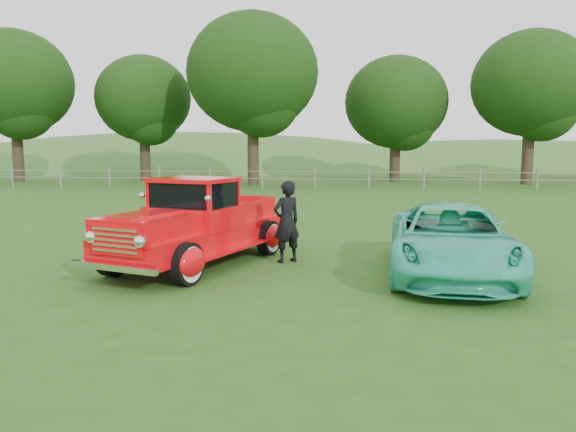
# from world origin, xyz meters

# --- Properties ---
(ground) EXTENTS (140.00, 140.00, 0.00)m
(ground) POSITION_xyz_m (0.00, 0.00, 0.00)
(ground) COLOR #235015
(ground) RESTS_ON ground
(distant_hills) EXTENTS (116.00, 60.00, 18.00)m
(distant_hills) POSITION_xyz_m (-4.08, 59.46, -4.55)
(distant_hills) COLOR #396926
(distant_hills) RESTS_ON ground
(fence_line) EXTENTS (48.00, 0.12, 1.20)m
(fence_line) POSITION_xyz_m (0.00, 22.00, 0.60)
(fence_line) COLOR slate
(fence_line) RESTS_ON ground
(tree_far_west) EXTENTS (7.60, 7.60, 9.93)m
(tree_far_west) POSITION_xyz_m (-20.00, 26.00, 6.49)
(tree_far_west) COLOR #2E2317
(tree_far_west) RESTS_ON ground
(tree_mid_west) EXTENTS (6.40, 6.40, 8.46)m
(tree_mid_west) POSITION_xyz_m (-12.00, 28.00, 5.55)
(tree_mid_west) COLOR #2E2317
(tree_mid_west) RESTS_ON ground
(tree_near_west) EXTENTS (8.00, 8.00, 10.42)m
(tree_near_west) POSITION_xyz_m (-4.00, 25.00, 6.80)
(tree_near_west) COLOR #2E2317
(tree_near_west) RESTS_ON ground
(tree_near_east) EXTENTS (6.80, 6.80, 8.33)m
(tree_near_east) POSITION_xyz_m (5.00, 29.00, 5.25)
(tree_near_east) COLOR #2E2317
(tree_near_east) RESTS_ON ground
(tree_mid_east) EXTENTS (7.20, 7.20, 9.44)m
(tree_mid_east) POSITION_xyz_m (13.00, 27.00, 6.17)
(tree_mid_east) COLOR #2E2317
(tree_mid_east) RESTS_ON ground
(red_pickup) EXTENTS (3.38, 5.28, 1.78)m
(red_pickup) POSITION_xyz_m (-1.32, 1.52, 0.80)
(red_pickup) COLOR black
(red_pickup) RESTS_ON ground
(teal_sedan) EXTENTS (2.63, 4.93, 1.32)m
(teal_sedan) POSITION_xyz_m (3.65, 1.04, 0.66)
(teal_sedan) COLOR #30C29E
(teal_sedan) RESTS_ON ground
(man) EXTENTS (0.74, 0.71, 1.70)m
(man) POSITION_xyz_m (0.48, 1.95, 0.85)
(man) COLOR black
(man) RESTS_ON ground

